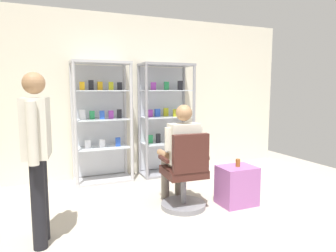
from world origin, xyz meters
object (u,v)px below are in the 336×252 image
at_px(tea_glass, 238,163).
at_px(storage_crate, 237,185).
at_px(display_cabinet_left, 101,121).
at_px(standing_customer, 37,148).
at_px(office_chair, 185,178).
at_px(seated_shopkeeper, 180,150).
at_px(display_cabinet_right, 165,119).

bearing_deg(tea_glass, storage_crate, 139.64).
xyz_separation_m(storage_crate, tea_glass, (0.00, -0.00, 0.30)).
xyz_separation_m(display_cabinet_left, standing_customer, (-0.92, -1.82, -0.04)).
height_order(display_cabinet_left, standing_customer, display_cabinet_left).
distance_m(office_chair, seated_shopkeeper, 0.36).
xyz_separation_m(display_cabinet_left, storage_crate, (1.40, -1.71, -0.72)).
relative_size(display_cabinet_right, standing_customer, 1.17).
height_order(display_cabinet_left, tea_glass, display_cabinet_left).
height_order(display_cabinet_right, standing_customer, display_cabinet_right).
distance_m(display_cabinet_left, seated_shopkeeper, 1.63).
relative_size(display_cabinet_right, office_chair, 1.98).
height_order(office_chair, tea_glass, office_chair).
distance_m(display_cabinet_right, tea_glass, 1.79).
bearing_deg(display_cabinet_left, standing_customer, -116.84).
bearing_deg(office_chair, display_cabinet_left, 114.04).
relative_size(seated_shopkeeper, storage_crate, 2.60).
relative_size(display_cabinet_left, standing_customer, 1.17).
relative_size(display_cabinet_left, office_chair, 1.98).
height_order(seated_shopkeeper, tea_glass, seated_shopkeeper).
bearing_deg(seated_shopkeeper, tea_glass, -22.28).
height_order(seated_shopkeeper, storage_crate, seated_shopkeeper).
xyz_separation_m(display_cabinet_right, seated_shopkeeper, (-0.38, -1.44, -0.25)).
bearing_deg(display_cabinet_left, tea_glass, -50.78).
bearing_deg(seated_shopkeeper, display_cabinet_right, 75.21).
xyz_separation_m(office_chair, tea_glass, (0.69, -0.11, 0.15)).
distance_m(office_chair, storage_crate, 0.71).
bearing_deg(tea_glass, seated_shopkeeper, 157.72).
bearing_deg(office_chair, standing_customer, -172.30).
distance_m(storage_crate, tea_glass, 0.30).
distance_m(display_cabinet_right, seated_shopkeeper, 1.51).
relative_size(tea_glass, standing_customer, 0.06).
relative_size(display_cabinet_left, tea_glass, 19.27).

